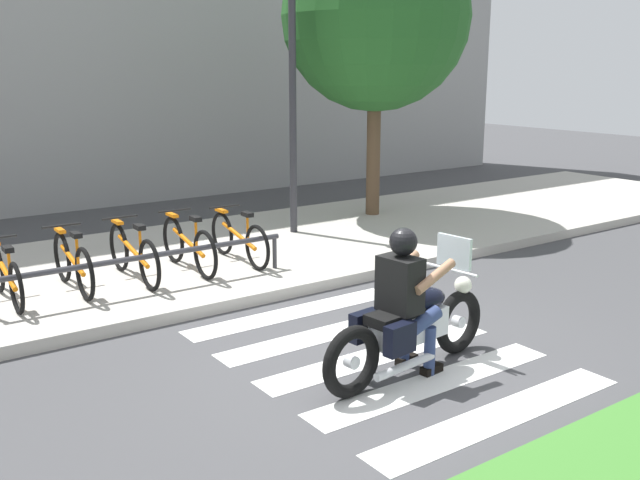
{
  "coord_description": "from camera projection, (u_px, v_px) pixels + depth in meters",
  "views": [
    {
      "loc": [
        -4.34,
        -5.27,
        2.89
      ],
      "look_at": [
        0.46,
        1.49,
        0.88
      ],
      "focal_mm": 40.51,
      "sensor_mm": 36.0,
      "label": 1
    }
  ],
  "objects": [
    {
      "name": "crosswalk_stripe_0",
      "position": [
        500.0,
        415.0,
        6.11
      ],
      "size": [
        2.8,
        0.4,
        0.01
      ],
      "primitive_type": "cube",
      "color": "white",
      "rests_on": "ground"
    },
    {
      "name": "bicycle_1",
      "position": [
        73.0,
        263.0,
        8.91
      ],
      "size": [
        0.48,
        1.61,
        0.79
      ],
      "color": "black",
      "rests_on": "sidewalk"
    },
    {
      "name": "bicycle_2",
      "position": [
        133.0,
        254.0,
        9.35
      ],
      "size": [
        0.48,
        1.75,
        0.79
      ],
      "color": "black",
      "rests_on": "sidewalk"
    },
    {
      "name": "ground_plane",
      "position": [
        368.0,
        358.0,
        7.3
      ],
      "size": [
        48.0,
        48.0,
        0.0
      ],
      "primitive_type": "plane",
      "color": "#424244"
    },
    {
      "name": "street_lamp",
      "position": [
        293.0,
        85.0,
        11.62
      ],
      "size": [
        0.28,
        0.28,
        4.26
      ],
      "color": "#2D2D33",
      "rests_on": "ground"
    },
    {
      "name": "crosswalk_stripe_2",
      "position": [
        379.0,
        355.0,
        7.38
      ],
      "size": [
        2.8,
        0.4,
        0.01
      ],
      "primitive_type": "cube",
      "color": "white",
      "rests_on": "ground"
    },
    {
      "name": "crosswalk_stripe_4",
      "position": [
        293.0,
        312.0,
        8.65
      ],
      "size": [
        2.8,
        0.4,
        0.01
      ],
      "primitive_type": "cube",
      "color": "white",
      "rests_on": "ground"
    },
    {
      "name": "sidewalk",
      "position": [
        186.0,
        261.0,
        10.67
      ],
      "size": [
        24.0,
        4.4,
        0.15
      ],
      "primitive_type": "cube",
      "color": "#B7B2A8",
      "rests_on": "ground"
    },
    {
      "name": "crosswalk_stripe_1",
      "position": [
        434.0,
        382.0,
        6.75
      ],
      "size": [
        2.8,
        0.4,
        0.01
      ],
      "primitive_type": "cube",
      "color": "white",
      "rests_on": "ground"
    },
    {
      "name": "grass_median",
      "position": [
        603.0,
        473.0,
        5.17
      ],
      "size": [
        24.0,
        1.1,
        0.08
      ],
      "primitive_type": "cube",
      "color": "#3D7A2D",
      "rests_on": "ground"
    },
    {
      "name": "bike_rack",
      "position": [
        150.0,
        259.0,
        8.9
      ],
      "size": [
        3.72,
        0.07,
        0.49
      ],
      "color": "#333338",
      "rests_on": "sidewalk"
    },
    {
      "name": "tree_near_rack",
      "position": [
        376.0,
        16.0,
        12.81
      ],
      "size": [
        3.37,
        3.37,
        5.43
      ],
      "color": "brown",
      "rests_on": "ground"
    },
    {
      "name": "bicycle_3",
      "position": [
        188.0,
        245.0,
        9.79
      ],
      "size": [
        0.48,
        1.69,
        0.8
      ],
      "color": "black",
      "rests_on": "sidewalk"
    },
    {
      "name": "crosswalk_stripe_3",
      "position": [
        333.0,
        332.0,
        8.01
      ],
      "size": [
        2.8,
        0.4,
        0.01
      ],
      "primitive_type": "cube",
      "color": "white",
      "rests_on": "ground"
    },
    {
      "name": "motorcycle",
      "position": [
        410.0,
        327.0,
        6.86
      ],
      "size": [
        2.2,
        0.72,
        1.26
      ],
      "color": "black",
      "rests_on": "ground"
    },
    {
      "name": "bicycle_0",
      "position": [
        6.0,
        275.0,
        8.48
      ],
      "size": [
        0.48,
        1.61,
        0.73
      ],
      "color": "black",
      "rests_on": "sidewalk"
    },
    {
      "name": "bicycle_4",
      "position": [
        239.0,
        238.0,
        10.23
      ],
      "size": [
        0.48,
        1.68,
        0.77
      ],
      "color": "black",
      "rests_on": "sidewalk"
    },
    {
      "name": "rider",
      "position": [
        406.0,
        291.0,
        6.72
      ],
      "size": [
        0.67,
        0.59,
        1.45
      ],
      "color": "black",
      "rests_on": "ground"
    }
  ]
}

